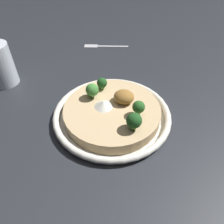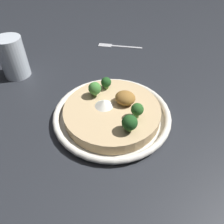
# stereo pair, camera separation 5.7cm
# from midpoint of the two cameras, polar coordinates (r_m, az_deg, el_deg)

# --- Properties ---
(ground_plane) EXTENTS (6.00, 6.00, 0.00)m
(ground_plane) POSITION_cam_midpoint_polar(r_m,az_deg,el_deg) (0.58, 2.79, -1.67)
(ground_plane) COLOR #23262B
(risotto_bowl) EXTENTS (0.31, 0.31, 0.04)m
(risotto_bowl) POSITION_cam_midpoint_polar(r_m,az_deg,el_deg) (0.57, 2.84, -0.51)
(risotto_bowl) COLOR silver
(risotto_bowl) RESTS_ON ground_plane
(cheese_sprinkle) EXTENTS (0.05, 0.05, 0.02)m
(cheese_sprinkle) POSITION_cam_midpoint_polar(r_m,az_deg,el_deg) (0.56, 0.81, 2.25)
(cheese_sprinkle) COLOR white
(cheese_sprinkle) RESTS_ON risotto_bowl
(crispy_onion_garnish) EXTENTS (0.05, 0.05, 0.03)m
(crispy_onion_garnish) POSITION_cam_midpoint_polar(r_m,az_deg,el_deg) (0.56, 6.36, 3.57)
(crispy_onion_garnish) COLOR olive
(crispy_onion_garnish) RESTS_ON risotto_bowl
(broccoli_right) EXTENTS (0.03, 0.03, 0.04)m
(broccoli_right) POSITION_cam_midpoint_polar(r_m,az_deg,el_deg) (0.58, -1.73, 6.03)
(broccoli_right) COLOR #759E4C
(broccoli_right) RESTS_ON risotto_bowl
(broccoli_back_left) EXTENTS (0.04, 0.04, 0.04)m
(broccoli_back_left) POSITION_cam_midpoint_polar(r_m,az_deg,el_deg) (0.49, 7.96, -2.98)
(broccoli_back_left) COLOR #759E4C
(broccoli_back_left) RESTS_ON risotto_bowl
(broccoli_left) EXTENTS (0.03, 0.03, 0.04)m
(broccoli_left) POSITION_cam_midpoint_polar(r_m,az_deg,el_deg) (0.52, 9.71, 0.45)
(broccoli_left) COLOR #668E47
(broccoli_left) RESTS_ON risotto_bowl
(broccoli_front_right) EXTENTS (0.03, 0.03, 0.03)m
(broccoli_front_right) POSITION_cam_midpoint_polar(r_m,az_deg,el_deg) (0.61, 1.12, 7.59)
(broccoli_front_right) COLOR #668E47
(broccoli_front_right) RESTS_ON risotto_bowl
(drinking_glass) EXTENTS (0.08, 0.08, 0.13)m
(drinking_glass) POSITION_cam_midpoint_polar(r_m,az_deg,el_deg) (0.77, -22.56, 12.97)
(drinking_glass) COLOR silver
(drinking_glass) RESTS_ON ground_plane
(fork_utensil) EXTENTS (0.18, 0.05, 0.00)m
(fork_utensil) POSITION_cam_midpoint_polar(r_m,az_deg,el_deg) (0.92, 2.71, 16.84)
(fork_utensil) COLOR #B7B7BC
(fork_utensil) RESTS_ON ground_plane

